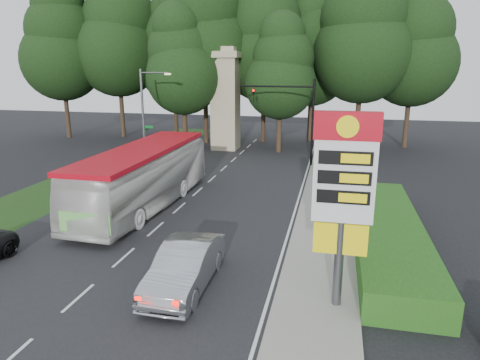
% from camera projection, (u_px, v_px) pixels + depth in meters
% --- Properties ---
extents(ground, '(120.00, 120.00, 0.00)m').
position_uv_depth(ground, '(70.00, 306.00, 15.16)').
color(ground, black).
rests_on(ground, ground).
extents(road_surface, '(14.00, 80.00, 0.02)m').
position_uv_depth(road_surface, '(185.00, 203.00, 26.47)').
color(road_surface, black).
rests_on(road_surface, ground).
extents(sidewalk_right, '(3.00, 80.00, 0.12)m').
position_uv_depth(sidewalk_right, '(324.00, 212.00, 24.67)').
color(sidewalk_right, gray).
rests_on(sidewalk_right, ground).
extents(grass_verge_left, '(5.00, 50.00, 0.02)m').
position_uv_depth(grass_verge_left, '(98.00, 172.00, 34.13)').
color(grass_verge_left, '#193814').
rests_on(grass_verge_left, ground).
extents(hedge, '(3.00, 14.00, 1.20)m').
position_uv_depth(hedge, '(387.00, 233.00, 20.13)').
color(hedge, '#205015').
rests_on(hedge, ground).
extents(gas_station_pylon, '(2.10, 0.45, 6.85)m').
position_uv_depth(gas_station_pylon, '(344.00, 185.00, 13.96)').
color(gas_station_pylon, '#59595E').
rests_on(gas_station_pylon, ground).
extents(traffic_signal_mast, '(6.10, 0.35, 7.20)m').
position_uv_depth(traffic_signal_mast, '(297.00, 110.00, 35.39)').
color(traffic_signal_mast, black).
rests_on(traffic_signal_mast, ground).
extents(streetlight_signs, '(2.75, 0.98, 8.00)m').
position_uv_depth(streetlight_signs, '(145.00, 112.00, 36.24)').
color(streetlight_signs, '#59595E').
rests_on(streetlight_signs, ground).
extents(monument, '(3.00, 3.00, 10.05)m').
position_uv_depth(monument, '(226.00, 98.00, 42.55)').
color(monument, tan).
rests_on(monument, ground).
extents(tree_far_west, '(8.96, 8.96, 17.60)m').
position_uv_depth(tree_far_west, '(60.00, 44.00, 48.15)').
color(tree_far_west, '#2D2116').
rests_on(tree_far_west, ground).
extents(tree_west_mid, '(9.80, 9.80, 19.25)m').
position_uv_depth(tree_west_mid, '(117.00, 35.00, 48.52)').
color(tree_west_mid, '#2D2116').
rests_on(tree_west_mid, ground).
extents(tree_west_near, '(8.40, 8.40, 16.50)m').
position_uv_depth(tree_west_near, '(173.00, 50.00, 49.57)').
color(tree_west_near, '#2D2116').
rests_on(tree_west_near, ground).
extents(tree_center_left, '(10.08, 10.08, 19.80)m').
position_uv_depth(tree_center_left, '(204.00, 28.00, 44.23)').
color(tree_center_left, '#2D2116').
rests_on(tree_center_left, ground).
extents(tree_center_right, '(9.24, 9.24, 18.15)m').
position_uv_depth(tree_center_right, '(264.00, 39.00, 45.11)').
color(tree_center_right, '#2D2116').
rests_on(tree_center_right, ground).
extents(tree_east_near, '(8.12, 8.12, 15.95)m').
position_uv_depth(tree_east_near, '(313.00, 52.00, 46.29)').
color(tree_east_near, '#2D2116').
rests_on(tree_east_near, ground).
extents(tree_east_mid, '(9.52, 9.52, 18.70)m').
position_uv_depth(tree_east_mid, '(364.00, 32.00, 41.04)').
color(tree_east_mid, '#2D2116').
rests_on(tree_east_mid, ground).
extents(tree_far_east, '(8.68, 8.68, 17.05)m').
position_uv_depth(tree_far_east, '(414.00, 44.00, 42.13)').
color(tree_far_east, '#2D2116').
rests_on(tree_far_east, ground).
extents(tree_monument_left, '(7.28, 7.28, 14.30)m').
position_uv_depth(tree_monument_left, '(183.00, 61.00, 41.53)').
color(tree_monument_left, '#2D2116').
rests_on(tree_monument_left, ground).
extents(tree_monument_right, '(6.72, 6.72, 13.20)m').
position_uv_depth(tree_monument_right, '(280.00, 68.00, 40.18)').
color(tree_monument_right, '#2D2116').
rests_on(tree_monument_right, ground).
extents(transit_bus, '(3.60, 13.09, 3.61)m').
position_uv_depth(transit_bus, '(144.00, 178.00, 25.34)').
color(transit_bus, silver).
rests_on(transit_bus, ground).
extents(sedan_silver, '(1.85, 5.26, 1.73)m').
position_uv_depth(sedan_silver, '(185.00, 266.00, 16.22)').
color(sedan_silver, '#A7A9AE').
rests_on(sedan_silver, ground).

